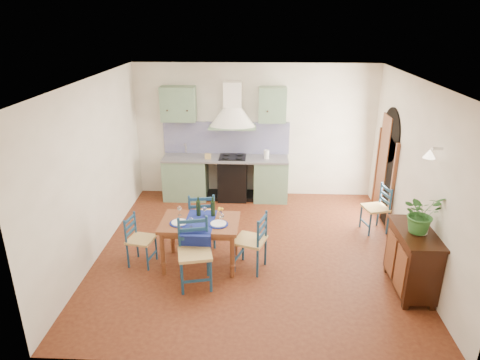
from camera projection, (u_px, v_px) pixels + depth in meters
The scene contains 13 objects.
floor at pixel (252, 251), 7.14m from camera, with size 5.00×5.00×0.00m, color #41170D.
back_wall at pixel (232, 150), 8.92m from camera, with size 5.00×0.96×2.80m.
right_wall at pixel (409, 172), 6.81m from camera, with size 0.26×5.00×2.80m.
left_wall at pixel (94, 170), 6.74m from camera, with size 0.04×5.00×2.80m, color white.
ceiling at pixel (254, 80), 6.13m from camera, with size 5.00×5.00×0.01m, color white.
dining_table at pixel (200, 226), 6.53m from camera, with size 1.20×0.91×1.07m.
chair_near at pixel (195, 253), 6.09m from camera, with size 0.56×0.56×1.00m.
chair_far at pixel (202, 218), 7.17m from camera, with size 0.53×0.53×0.98m.
chair_left at pixel (139, 240), 6.64m from camera, with size 0.44×0.44×0.81m.
chair_right at pixel (252, 241), 6.47m from camera, with size 0.55×0.55×0.93m.
chair_spare at pixel (377, 208), 7.66m from camera, with size 0.49×0.49×0.86m.
sideboard at pixel (412, 258), 5.97m from camera, with size 0.50×1.05×0.94m.
potted_plant at pixel (421, 213), 5.70m from camera, with size 0.50×0.43×0.56m, color #306B2C.
Camera 1 is at (0.09, -6.23, 3.69)m, focal length 32.00 mm.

